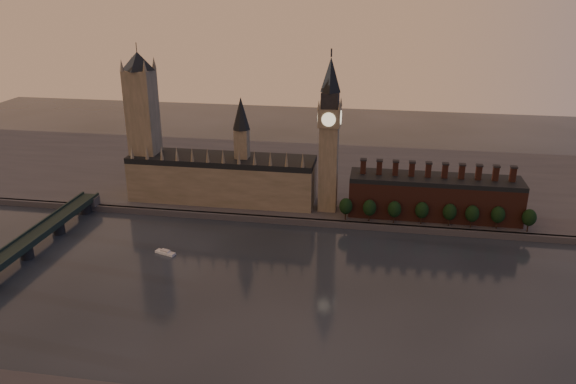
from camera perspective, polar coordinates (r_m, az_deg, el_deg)
name	(u,v)px	position (r m, az deg, el deg)	size (l,w,h in m)	color
ground	(286,296)	(289.99, -0.25, -10.57)	(900.00, 900.00, 0.00)	black
north_bank	(323,178)	(449.52, 3.61, 1.40)	(900.00, 182.00, 4.00)	#48484D
palace_of_westminster	(223,176)	(396.12, -6.63, 1.60)	(130.00, 30.30, 74.00)	gray
victoria_tower	(143,121)	(404.53, -14.50, 7.01)	(24.00, 24.00, 108.00)	gray
big_ben	(329,134)	(367.69, 4.21, 5.91)	(15.00, 15.00, 107.00)	gray
chimney_block	(434,196)	(380.05, 14.62, -0.41)	(110.00, 25.00, 37.00)	#4F271E
embankment_tree_0	(346,206)	(364.98, 5.90, -1.45)	(8.60, 8.60, 14.88)	black
embankment_tree_1	(370,208)	(364.43, 8.28, -1.59)	(8.60, 8.60, 14.88)	black
embankment_tree_2	(394,209)	(364.67, 10.77, -1.74)	(8.60, 8.60, 14.88)	black
embankment_tree_3	(422,210)	(366.93, 13.45, -1.81)	(8.60, 8.60, 14.88)	black
embankment_tree_4	(450,212)	(368.68, 16.11, -1.96)	(8.60, 8.60, 14.88)	black
embankment_tree_5	(472,214)	(370.18, 18.21, -2.10)	(8.60, 8.60, 14.88)	black
embankment_tree_6	(498,215)	(373.85, 20.56, -2.18)	(8.60, 8.60, 14.88)	black
embankment_tree_7	(529,218)	(376.65, 23.30, -2.40)	(8.60, 8.60, 14.88)	black
westminster_bridge	(3,262)	(343.12, -26.95, -6.37)	(14.00, 200.00, 11.55)	#1B2A27
river_boat	(165,252)	(338.68, -12.35, -6.01)	(13.18, 7.45, 2.54)	silver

